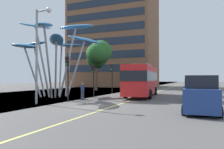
# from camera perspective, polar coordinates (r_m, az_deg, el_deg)

# --- Properties ---
(ground) EXTENTS (120.00, 240.00, 0.10)m
(ground) POSITION_cam_1_polar(r_m,az_deg,el_deg) (16.56, -7.96, -8.39)
(ground) COLOR #54514F
(red_bus) EXTENTS (3.46, 10.19, 3.64)m
(red_bus) POSITION_cam_1_polar(r_m,az_deg,el_deg) (24.77, 7.87, -1.21)
(red_bus) COLOR red
(red_bus) RESTS_ON ground
(leaf_sculpture) EXTENTS (10.62, 9.53, 7.97)m
(leaf_sculpture) POSITION_cam_1_polar(r_m,az_deg,el_deg) (25.02, -14.62, 8.26)
(leaf_sculpture) COLOR #9EA0A5
(leaf_sculpture) RESTS_ON ground
(traffic_light_kerb_near) EXTENTS (0.28, 0.42, 3.98)m
(traffic_light_kerb_near) POSITION_cam_1_polar(r_m,az_deg,el_deg) (19.31, -11.70, 1.35)
(traffic_light_kerb_near) COLOR black
(traffic_light_kerb_near) RESTS_ON ground
(traffic_light_kerb_far) EXTENTS (0.28, 0.42, 3.54)m
(traffic_light_kerb_far) POSITION_cam_1_polar(r_m,az_deg,el_deg) (23.89, -4.94, 0.16)
(traffic_light_kerb_far) COLOR black
(traffic_light_kerb_far) RESTS_ON ground
(traffic_light_island_mid) EXTENTS (0.28, 0.42, 3.98)m
(traffic_light_island_mid) POSITION_cam_1_polar(r_m,az_deg,el_deg) (29.63, -0.04, 0.52)
(traffic_light_island_mid) COLOR black
(traffic_light_island_mid) RESTS_ON ground
(traffic_light_opposite) EXTENTS (0.28, 0.42, 3.55)m
(traffic_light_opposite) POSITION_cam_1_polar(r_m,az_deg,el_deg) (35.18, 3.47, -0.20)
(traffic_light_opposite) COLOR black
(traffic_light_opposite) RESTS_ON ground
(car_parked_near) EXTENTS (2.07, 3.90, 2.25)m
(car_parked_near) POSITION_cam_1_polar(r_m,az_deg,el_deg) (13.95, 22.54, -5.16)
(car_parked_near) COLOR navy
(car_parked_near) RESTS_ON ground
(car_parked_mid) EXTENTS (1.97, 3.96, 2.07)m
(car_parked_mid) POSITION_cam_1_polar(r_m,az_deg,el_deg) (21.38, 21.03, -3.91)
(car_parked_mid) COLOR navy
(car_parked_mid) RESTS_ON ground
(car_parked_far) EXTENTS (2.03, 3.95, 2.22)m
(car_parked_far) POSITION_cam_1_polar(r_m,az_deg,el_deg) (27.46, 22.35, -3.11)
(car_parked_far) COLOR navy
(car_parked_far) RESTS_ON ground
(car_side_street) EXTENTS (2.07, 4.01, 2.23)m
(car_side_street) POSITION_cam_1_polar(r_m,az_deg,el_deg) (34.53, 22.18, -2.63)
(car_side_street) COLOR #2D5138
(car_side_street) RESTS_ON ground
(car_far_side) EXTENTS (2.06, 4.05, 2.05)m
(car_far_side) POSITION_cam_1_polar(r_m,az_deg,el_deg) (41.34, 21.80, -2.47)
(car_far_side) COLOR black
(car_far_side) RESTS_ON ground
(street_lamp) EXTENTS (1.51, 0.44, 7.76)m
(street_lamp) POSITION_cam_1_polar(r_m,az_deg,el_deg) (18.57, -18.55, 7.84)
(street_lamp) COLOR gray
(street_lamp) RESTS_ON ground
(tree_pavement_near) EXTENTS (5.09, 5.50, 8.57)m
(tree_pavement_near) POSITION_cam_1_polar(r_m,az_deg,el_deg) (37.54, -3.69, 5.36)
(tree_pavement_near) COLOR brown
(tree_pavement_near) RESTS_ON ground
(pedestrian) EXTENTS (0.34, 0.34, 1.68)m
(pedestrian) POSITION_cam_1_polar(r_m,az_deg,el_deg) (20.84, -7.79, -4.41)
(pedestrian) COLOR #2D3342
(pedestrian) RESTS_ON ground
(backdrop_building) EXTENTS (20.58, 14.11, 24.19)m
(backdrop_building) POSITION_cam_1_polar(r_m,az_deg,el_deg) (56.44, 0.60, 9.22)
(backdrop_building) COLOR brown
(backdrop_building) RESTS_ON ground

